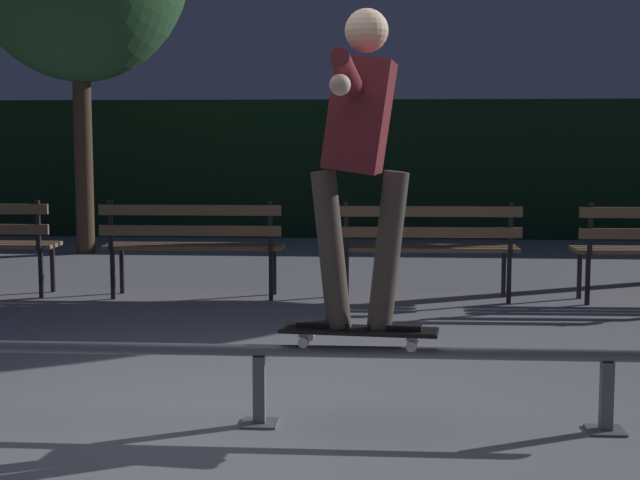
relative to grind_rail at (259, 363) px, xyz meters
name	(u,v)px	position (x,y,z in m)	size (l,w,h in m)	color
ground_plane	(260,423)	(0.00, 0.02, -0.32)	(90.00, 90.00, 0.00)	gray
hedge_backdrop	(344,168)	(0.00, 9.38, 0.65)	(24.00, 1.20, 1.94)	black
grind_rail	(259,363)	(0.00, 0.00, 0.00)	(4.03, 0.18, 0.41)	slate
skateboard	(359,331)	(0.50, 0.00, 0.17)	(0.80, 0.28, 0.09)	black
skateboarder	(360,142)	(0.50, 0.00, 1.10)	(0.63, 1.40, 1.56)	black
park_bench_left_center	(193,239)	(-1.09, 3.69, 0.22)	(1.61, 0.45, 0.88)	black
park_bench_right_center	(427,240)	(0.98, 3.69, 0.22)	(1.61, 0.45, 0.88)	black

